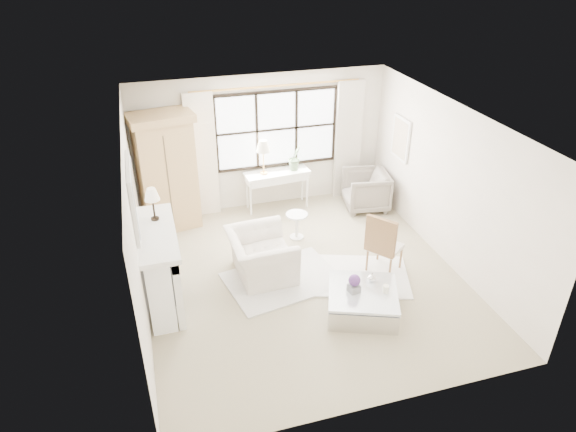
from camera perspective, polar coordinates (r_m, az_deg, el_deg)
The scene contains 32 objects.
floor at distance 8.54m, azimuth 1.74°, elevation -6.80°, with size 5.50×5.50×0.00m, color tan.
ceiling at distance 7.29m, azimuth 2.06°, elevation 10.64°, with size 5.50×5.50×0.00m, color white.
wall_back at distance 10.24m, azimuth -2.93°, elevation 8.17°, with size 5.00×5.00×0.00m, color silver.
wall_front at distance 5.72m, azimuth 10.60°, elevation -11.31°, with size 5.00×5.00×0.00m, color silver.
wall_left at distance 7.52m, azimuth -16.56°, elevation -1.35°, with size 5.50×5.50×0.00m, color silver.
wall_right at distance 8.85m, azimuth 17.49°, elevation 3.31°, with size 5.50×5.50×0.00m, color white.
window_pane at distance 10.20m, azimuth -1.27°, elevation 9.62°, with size 2.40×0.02×1.50m, color white.
window_frame at distance 10.19m, azimuth -1.26°, elevation 9.61°, with size 2.50×0.04×1.50m, color black, non-canonical shape.
curtain_rod at distance 9.89m, azimuth -1.24°, elevation 14.27°, with size 0.04×0.04×3.30m, color #C08C42.
curtain_left at distance 10.00m, azimuth -9.51°, elevation 6.56°, with size 0.55×0.10×2.47m, color white.
curtain_right at distance 10.72m, azimuth 6.70°, elevation 8.34°, with size 0.55×0.10×2.47m, color beige.
fireplace at distance 7.88m, azimuth -14.21°, elevation -5.53°, with size 0.58×1.66×1.26m.
mirror_frame at distance 7.29m, azimuth -16.86°, elevation 2.00°, with size 0.05×1.15×0.95m, color silver.
mirror_glass at distance 7.29m, azimuth -16.63°, elevation 2.04°, with size 0.02×1.00×0.80m, color silver.
art_frame at distance 10.09m, azimuth 12.43°, elevation 8.42°, with size 0.04×0.62×0.82m, color white.
art_canvas at distance 10.08m, azimuth 12.33°, elevation 8.41°, with size 0.01×0.52×0.72m, color beige.
mantel_lamp at distance 7.68m, azimuth -14.90°, elevation 2.19°, with size 0.22×0.22×0.51m.
armoire at distance 9.70m, azimuth -13.33°, elevation 4.81°, with size 1.23×0.89×2.24m.
console_table at distance 10.43m, azimuth -1.22°, elevation 2.94°, with size 1.33×0.56×0.80m.
console_lamp at distance 9.98m, azimuth -2.78°, elevation 7.65°, with size 0.28×0.28×0.69m.
orchid_plant at distance 10.27m, azimuth 0.76°, elevation 6.52°, with size 0.28×0.23×0.51m, color #59764E.
side_table at distance 9.40m, azimuth 0.98°, elevation -0.70°, with size 0.40×0.40×0.51m.
rug_left at distance 8.45m, azimuth -0.57°, elevation -7.08°, with size 1.78×1.26×0.03m, color silver.
rug_right at distance 8.62m, azimuth 7.99°, elevation -6.60°, with size 1.57×1.18×0.03m, color white.
club_armchair at distance 8.40m, azimuth -3.02°, elevation -4.41°, with size 1.14×1.00×0.74m, color silver.
wingback_chair at distance 10.55m, azimuth 8.63°, elevation 2.85°, with size 0.84×0.86×0.79m, color gray.
french_chair at distance 8.65m, azimuth 10.59°, elevation -4.33°, with size 0.68×0.68×1.08m.
coffee_table at distance 7.82m, azimuth 8.25°, elevation -9.38°, with size 1.30×1.30×0.38m.
planter_box at distance 7.63m, azimuth 7.33°, elevation -7.97°, with size 0.15×0.15×0.12m, color slate.
planter_flowers at distance 7.54m, azimuth 7.40°, elevation -7.09°, with size 0.18×0.18×0.18m, color #532C6E.
pillar_candle at distance 7.69m, azimuth 10.82°, elevation -7.97°, with size 0.09×0.09×0.12m, color white.
coffee_vase at distance 7.87m, azimuth 9.31°, elevation -6.73°, with size 0.14×0.14×0.14m, color silver.
Camera 1 is at (-2.19, -6.55, 5.02)m, focal length 32.00 mm.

